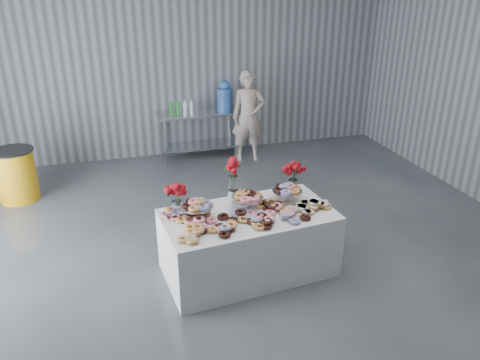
% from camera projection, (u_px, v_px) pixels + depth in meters
% --- Properties ---
extents(ground, '(9.00, 9.00, 0.00)m').
position_uv_depth(ground, '(251.00, 286.00, 5.22)').
color(ground, '#35383D').
rests_on(ground, ground).
extents(room_walls, '(8.04, 9.04, 4.02)m').
position_uv_depth(room_walls, '(223.00, 42.00, 4.15)').
color(room_walls, gray).
rests_on(room_walls, ground).
extents(display_table, '(1.99, 1.18, 0.75)m').
position_uv_depth(display_table, '(248.00, 243.00, 5.36)').
color(display_table, white).
rests_on(display_table, ground).
extents(prep_table, '(1.50, 0.60, 0.90)m').
position_uv_depth(prep_table, '(199.00, 127.00, 8.64)').
color(prep_table, silver).
rests_on(prep_table, ground).
extents(donut_mounds, '(1.87, 0.97, 0.09)m').
position_uv_depth(donut_mounds, '(250.00, 212.00, 5.14)').
color(donut_mounds, '#E19252').
rests_on(donut_mounds, display_table).
extents(cake_stand_left, '(0.36, 0.36, 0.17)m').
position_uv_depth(cake_stand_left, '(197.00, 205.00, 5.09)').
color(cake_stand_left, silver).
rests_on(cake_stand_left, display_table).
extents(cake_stand_mid, '(0.36, 0.36, 0.17)m').
position_uv_depth(cake_stand_mid, '(248.00, 196.00, 5.29)').
color(cake_stand_mid, silver).
rests_on(cake_stand_mid, display_table).
extents(cake_stand_right, '(0.36, 0.36, 0.17)m').
position_uv_depth(cake_stand_right, '(287.00, 189.00, 5.46)').
color(cake_stand_right, silver).
rests_on(cake_stand_right, display_table).
extents(danish_pile, '(0.48, 0.48, 0.11)m').
position_uv_depth(danish_pile, '(315.00, 204.00, 5.31)').
color(danish_pile, silver).
rests_on(danish_pile, display_table).
extents(bouquet_left, '(0.26, 0.26, 0.42)m').
position_uv_depth(bouquet_left, '(176.00, 191.00, 5.04)').
color(bouquet_left, white).
rests_on(bouquet_left, display_table).
extents(bouquet_right, '(0.26, 0.26, 0.42)m').
position_uv_depth(bouquet_right, '(293.00, 171.00, 5.58)').
color(bouquet_right, white).
rests_on(bouquet_right, display_table).
extents(bouquet_center, '(0.26, 0.26, 0.57)m').
position_uv_depth(bouquet_center, '(233.00, 172.00, 5.33)').
color(bouquet_center, silver).
rests_on(bouquet_center, display_table).
extents(water_jug, '(0.28, 0.28, 0.55)m').
position_uv_depth(water_jug, '(225.00, 97.00, 8.56)').
color(water_jug, '#396FC4').
rests_on(water_jug, prep_table).
extents(drink_bottles, '(0.54, 0.08, 0.27)m').
position_uv_depth(drink_bottles, '(182.00, 107.00, 8.30)').
color(drink_bottles, '#268C33').
rests_on(drink_bottles, prep_table).
extents(person, '(0.66, 0.49, 1.65)m').
position_uv_depth(person, '(249.00, 117.00, 8.51)').
color(person, '#CC8C93').
rests_on(person, ground).
extents(trash_barrel, '(0.63, 0.63, 0.80)m').
position_uv_depth(trash_barrel, '(16.00, 175.00, 7.10)').
color(trash_barrel, '#FBB215').
rests_on(trash_barrel, ground).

